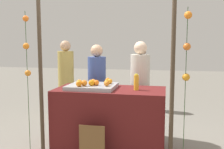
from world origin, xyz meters
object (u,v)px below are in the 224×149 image
object	(u,v)px
orange_0	(91,83)
juice_bottle	(136,82)
vendor_left	(97,92)
vendor_right	(140,93)
stall_counter	(110,119)
chalkboard_sign	(92,146)
orange_1	(110,81)

from	to	relation	value
orange_0	juice_bottle	xyz separation A→B (m)	(0.65, 0.12, 0.01)
juice_bottle	vendor_left	size ratio (longest dim) A/B	0.15
orange_0	juice_bottle	bearing A→B (deg)	10.02
orange_0	vendor_right	bearing A→B (deg)	51.37
stall_counter	vendor_left	xyz separation A→B (m)	(-0.38, 0.67, 0.28)
vendor_right	chalkboard_sign	bearing A→B (deg)	-111.88
orange_0	chalkboard_sign	bearing A→B (deg)	-73.74
orange_1	chalkboard_sign	xyz separation A→B (m)	(-0.09, -0.70, -0.77)
juice_bottle	vendor_left	bearing A→B (deg)	138.40
orange_0	juice_bottle	world-z (taller)	juice_bottle
juice_bottle	vendor_right	size ratio (longest dim) A/B	0.15
chalkboard_sign	vendor_right	bearing A→B (deg)	68.12
stall_counter	vendor_left	bearing A→B (deg)	119.83
stall_counter	vendor_right	distance (m)	0.82
orange_0	vendor_left	xyz separation A→B (m)	(-0.14, 0.82, -0.30)
juice_bottle	chalkboard_sign	size ratio (longest dim) A/B	0.43
chalkboard_sign	vendor_left	world-z (taller)	vendor_left
orange_0	orange_1	world-z (taller)	orange_0
chalkboard_sign	vendor_left	xyz separation A→B (m)	(-0.27, 1.27, 0.48)
orange_0	vendor_right	distance (m)	1.06
orange_0	orange_1	size ratio (longest dim) A/B	1.17
vendor_right	orange_0	bearing A→B (deg)	-128.63
stall_counter	juice_bottle	size ratio (longest dim) A/B	6.85
vendor_left	vendor_right	size ratio (longest dim) A/B	0.97
orange_0	chalkboard_sign	world-z (taller)	orange_0
orange_1	chalkboard_sign	size ratio (longest dim) A/B	0.14
orange_0	chalkboard_sign	xyz separation A→B (m)	(0.13, -0.46, -0.78)
orange_0	vendor_left	world-z (taller)	vendor_left
chalkboard_sign	vendor_left	size ratio (longest dim) A/B	0.35
orange_1	orange_0	bearing A→B (deg)	-132.94
orange_1	stall_counter	bearing A→B (deg)	-77.31
stall_counter	orange_1	bearing A→B (deg)	102.69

